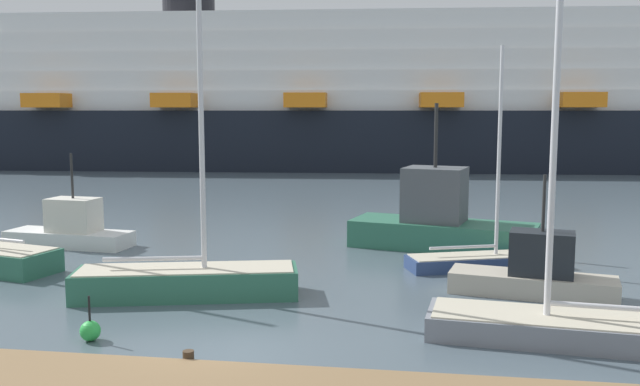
% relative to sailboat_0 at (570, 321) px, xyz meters
% --- Properties ---
extents(ground_plane, '(600.00, 600.00, 0.00)m').
position_rel_sailboat_0_xyz_m(ground_plane, '(-8.60, -2.27, -0.54)').
color(ground_plane, '#4C5B66').
extents(sailboat_0, '(7.31, 2.83, 12.27)m').
position_rel_sailboat_0_xyz_m(sailboat_0, '(0.00, 0.00, 0.00)').
color(sailboat_0, gray).
rests_on(sailboat_0, ground_plane).
extents(sailboat_1, '(7.18, 3.39, 13.91)m').
position_rel_sailboat_0_xyz_m(sailboat_1, '(-11.02, 2.60, 0.13)').
color(sailboat_1, '#2D6B51').
rests_on(sailboat_1, ground_plane).
extents(sailboat_2, '(5.94, 3.27, 8.19)m').
position_rel_sailboat_0_xyz_m(sailboat_2, '(-1.37, 7.94, -0.14)').
color(sailboat_2, navy).
rests_on(sailboat_2, ground_plane).
extents(fishing_boat_0, '(5.64, 2.26, 4.03)m').
position_rel_sailboat_0_xyz_m(fishing_boat_0, '(-18.69, 9.51, 0.20)').
color(fishing_boat_0, white).
rests_on(fishing_boat_0, ground_plane).
extents(fishing_boat_1, '(8.13, 4.53, 6.15)m').
position_rel_sailboat_0_xyz_m(fishing_boat_1, '(-2.91, 11.39, 0.61)').
color(fishing_boat_1, '#2D6B51').
rests_on(fishing_boat_1, ground_plane).
extents(fishing_boat_2, '(5.32, 2.56, 3.87)m').
position_rel_sailboat_0_xyz_m(fishing_boat_2, '(-0.13, 4.33, 0.19)').
color(fishing_boat_2, '#BCB29E').
rests_on(fishing_boat_2, ground_plane).
extents(channel_buoy_1, '(0.52, 0.52, 1.18)m').
position_rel_sailboat_0_xyz_m(channel_buoy_1, '(-12.09, -1.70, -0.27)').
color(channel_buoy_1, green).
rests_on(channel_buoy_1, ground_plane).
extents(cruise_ship, '(106.65, 22.59, 20.65)m').
position_rel_sailboat_0_xyz_m(cruise_ship, '(-8.82, 52.65, 6.10)').
color(cruise_ship, black).
rests_on(cruise_ship, ground_plane).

